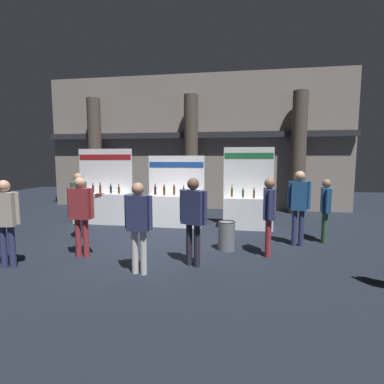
{
  "coord_description": "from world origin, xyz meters",
  "views": [
    {
      "loc": [
        2.03,
        -7.25,
        2.15
      ],
      "look_at": [
        0.68,
        0.84,
        1.21
      ],
      "focal_mm": 27.62,
      "sensor_mm": 36.0,
      "label": 1
    }
  ],
  "objects_px": {
    "exhibitor_booth_2": "(248,209)",
    "visitor_1": "(6,216)",
    "visitor_9": "(79,199)",
    "visitor_4": "(81,209)",
    "visitor_3": "(138,220)",
    "visitor_5": "(299,201)",
    "visitor_8": "(193,213)",
    "exhibitor_booth_0": "(103,204)",
    "visitor_2": "(325,205)",
    "trash_bin": "(227,236)",
    "exhibitor_booth_1": "(174,208)",
    "visitor_7": "(269,210)"
  },
  "relations": [
    {
      "from": "exhibitor_booth_2",
      "to": "visitor_5",
      "type": "height_order",
      "value": "exhibitor_booth_2"
    },
    {
      "from": "exhibitor_booth_1",
      "to": "trash_bin",
      "type": "height_order",
      "value": "exhibitor_booth_1"
    },
    {
      "from": "exhibitor_booth_1",
      "to": "visitor_9",
      "type": "relative_size",
      "value": 1.27
    },
    {
      "from": "trash_bin",
      "to": "visitor_3",
      "type": "height_order",
      "value": "visitor_3"
    },
    {
      "from": "visitor_2",
      "to": "visitor_9",
      "type": "distance_m",
      "value": 6.41
    },
    {
      "from": "trash_bin",
      "to": "visitor_5",
      "type": "height_order",
      "value": "visitor_5"
    },
    {
      "from": "visitor_1",
      "to": "visitor_3",
      "type": "bearing_deg",
      "value": 171.93
    },
    {
      "from": "trash_bin",
      "to": "visitor_2",
      "type": "height_order",
      "value": "visitor_2"
    },
    {
      "from": "exhibitor_booth_0",
      "to": "visitor_3",
      "type": "height_order",
      "value": "exhibitor_booth_0"
    },
    {
      "from": "exhibitor_booth_1",
      "to": "visitor_4",
      "type": "relative_size",
      "value": 1.28
    },
    {
      "from": "visitor_5",
      "to": "visitor_8",
      "type": "bearing_deg",
      "value": 44.59
    },
    {
      "from": "visitor_2",
      "to": "visitor_4",
      "type": "relative_size",
      "value": 0.93
    },
    {
      "from": "visitor_2",
      "to": "visitor_9",
      "type": "xyz_separation_m",
      "value": [
        -6.38,
        -0.67,
        0.1
      ]
    },
    {
      "from": "visitor_7",
      "to": "visitor_4",
      "type": "bearing_deg",
      "value": -76.97
    },
    {
      "from": "visitor_4",
      "to": "visitor_8",
      "type": "relative_size",
      "value": 0.99
    },
    {
      "from": "exhibitor_booth_0",
      "to": "visitor_2",
      "type": "xyz_separation_m",
      "value": [
        6.67,
        -1.26,
        0.35
      ]
    },
    {
      "from": "visitor_9",
      "to": "visitor_4",
      "type": "bearing_deg",
      "value": 29.62
    },
    {
      "from": "visitor_1",
      "to": "visitor_7",
      "type": "relative_size",
      "value": 1.0
    },
    {
      "from": "exhibitor_booth_0",
      "to": "visitor_8",
      "type": "bearing_deg",
      "value": -43.71
    },
    {
      "from": "visitor_3",
      "to": "visitor_4",
      "type": "distance_m",
      "value": 1.71
    },
    {
      "from": "exhibitor_booth_1",
      "to": "visitor_8",
      "type": "relative_size",
      "value": 1.26
    },
    {
      "from": "visitor_4",
      "to": "exhibitor_booth_0",
      "type": "bearing_deg",
      "value": 110.49
    },
    {
      "from": "visitor_8",
      "to": "visitor_3",
      "type": "bearing_deg",
      "value": -123.66
    },
    {
      "from": "visitor_8",
      "to": "visitor_9",
      "type": "xyz_separation_m",
      "value": [
        -3.33,
        1.54,
        -0.0
      ]
    },
    {
      "from": "exhibitor_booth_2",
      "to": "visitor_9",
      "type": "bearing_deg",
      "value": -156.86
    },
    {
      "from": "exhibitor_booth_2",
      "to": "visitor_1",
      "type": "distance_m",
      "value": 6.29
    },
    {
      "from": "trash_bin",
      "to": "visitor_8",
      "type": "xyz_separation_m",
      "value": [
        -0.61,
        -1.13,
        0.72
      ]
    },
    {
      "from": "exhibitor_booth_1",
      "to": "visitor_1",
      "type": "distance_m",
      "value": 4.79
    },
    {
      "from": "exhibitor_booth_1",
      "to": "visitor_7",
      "type": "xyz_separation_m",
      "value": [
        2.69,
        -2.56,
        0.45
      ]
    },
    {
      "from": "visitor_5",
      "to": "visitor_2",
      "type": "bearing_deg",
      "value": -142.63
    },
    {
      "from": "visitor_1",
      "to": "visitor_8",
      "type": "height_order",
      "value": "visitor_8"
    },
    {
      "from": "exhibitor_booth_1",
      "to": "visitor_3",
      "type": "xyz_separation_m",
      "value": [
        0.24,
        -3.99,
        0.44
      ]
    },
    {
      "from": "exhibitor_booth_2",
      "to": "visitor_7",
      "type": "bearing_deg",
      "value": -81.54
    },
    {
      "from": "exhibitor_booth_0",
      "to": "visitor_2",
      "type": "bearing_deg",
      "value": -10.69
    },
    {
      "from": "visitor_2",
      "to": "visitor_3",
      "type": "height_order",
      "value": "visitor_3"
    },
    {
      "from": "exhibitor_booth_0",
      "to": "exhibitor_booth_2",
      "type": "distance_m",
      "value": 4.77
    },
    {
      "from": "exhibitor_booth_1",
      "to": "visitor_2",
      "type": "bearing_deg",
      "value": -16.14
    },
    {
      "from": "visitor_3",
      "to": "visitor_9",
      "type": "bearing_deg",
      "value": 148.01
    },
    {
      "from": "exhibitor_booth_1",
      "to": "visitor_9",
      "type": "height_order",
      "value": "exhibitor_booth_1"
    },
    {
      "from": "visitor_5",
      "to": "visitor_9",
      "type": "bearing_deg",
      "value": 9.53
    },
    {
      "from": "exhibitor_booth_2",
      "to": "trash_bin",
      "type": "xyz_separation_m",
      "value": [
        -0.53,
        -2.31,
        -0.26
      ]
    },
    {
      "from": "exhibitor_booth_2",
      "to": "visitor_9",
      "type": "height_order",
      "value": "exhibitor_booth_2"
    },
    {
      "from": "visitor_7",
      "to": "visitor_9",
      "type": "distance_m",
      "value": 4.91
    },
    {
      "from": "visitor_1",
      "to": "visitor_3",
      "type": "height_order",
      "value": "visitor_1"
    },
    {
      "from": "visitor_5",
      "to": "visitor_4",
      "type": "bearing_deg",
      "value": 25.94
    },
    {
      "from": "trash_bin",
      "to": "visitor_9",
      "type": "relative_size",
      "value": 0.39
    },
    {
      "from": "exhibitor_booth_2",
      "to": "trash_bin",
      "type": "bearing_deg",
      "value": -102.98
    },
    {
      "from": "visitor_1",
      "to": "visitor_8",
      "type": "xyz_separation_m",
      "value": [
        3.58,
        0.69,
        0.03
      ]
    },
    {
      "from": "visitor_3",
      "to": "visitor_9",
      "type": "distance_m",
      "value": 3.2
    },
    {
      "from": "exhibitor_booth_2",
      "to": "visitor_2",
      "type": "distance_m",
      "value": 2.3
    }
  ]
}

